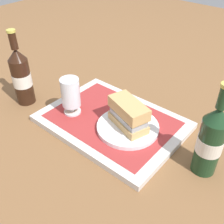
{
  "coord_description": "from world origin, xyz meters",
  "views": [
    {
      "loc": [
        -0.43,
        0.51,
        0.56
      ],
      "look_at": [
        0.0,
        0.0,
        0.05
      ],
      "focal_mm": 42.94,
      "sensor_mm": 36.0,
      "label": 1
    }
  ],
  "objects_px": {
    "beer_bottle": "(21,76)",
    "second_bottle": "(211,140)",
    "plate": "(128,127)",
    "beer_glass": "(71,95)",
    "sandwich": "(128,113)"
  },
  "relations": [
    {
      "from": "sandwich",
      "to": "beer_bottle",
      "type": "height_order",
      "value": "beer_bottle"
    },
    {
      "from": "beer_glass",
      "to": "beer_bottle",
      "type": "distance_m",
      "value": 0.2
    },
    {
      "from": "beer_glass",
      "to": "beer_bottle",
      "type": "bearing_deg",
      "value": 12.36
    },
    {
      "from": "plate",
      "to": "beer_bottle",
      "type": "xyz_separation_m",
      "value": [
        0.39,
        0.09,
        0.08
      ]
    },
    {
      "from": "sandwich",
      "to": "second_bottle",
      "type": "distance_m",
      "value": 0.24
    },
    {
      "from": "plate",
      "to": "second_bottle",
      "type": "xyz_separation_m",
      "value": [
        -0.24,
        -0.02,
        0.08
      ]
    },
    {
      "from": "plate",
      "to": "second_bottle",
      "type": "height_order",
      "value": "second_bottle"
    },
    {
      "from": "beer_glass",
      "to": "second_bottle",
      "type": "bearing_deg",
      "value": -170.9
    },
    {
      "from": "plate",
      "to": "beer_glass",
      "type": "bearing_deg",
      "value": 14.61
    },
    {
      "from": "sandwich",
      "to": "beer_glass",
      "type": "height_order",
      "value": "beer_glass"
    },
    {
      "from": "sandwich",
      "to": "beer_glass",
      "type": "xyz_separation_m",
      "value": [
        0.19,
        0.05,
        0.01
      ]
    },
    {
      "from": "sandwich",
      "to": "beer_glass",
      "type": "relative_size",
      "value": 1.15
    },
    {
      "from": "beer_bottle",
      "to": "second_bottle",
      "type": "bearing_deg",
      "value": -169.87
    },
    {
      "from": "sandwich",
      "to": "beer_glass",
      "type": "bearing_deg",
      "value": 33.46
    },
    {
      "from": "beer_bottle",
      "to": "second_bottle",
      "type": "height_order",
      "value": "same"
    }
  ]
}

